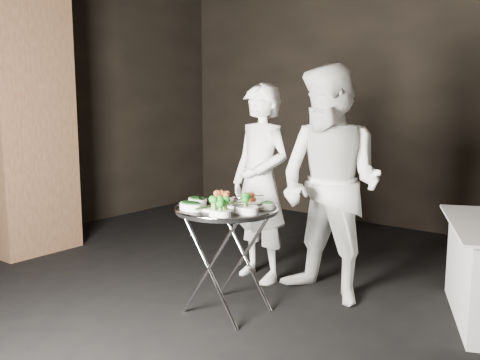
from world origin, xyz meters
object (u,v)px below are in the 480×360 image
Objects in this scene: tray_stand at (227,255)px; waiter_left at (261,183)px; serving_tray at (227,209)px; waiter_right at (330,185)px.

tray_stand is 0.46× the size of waiter_left.
tray_stand is at bearing 85.24° from serving_tray.
tray_stand is 0.87m from waiter_left.
tray_stand is 0.42× the size of waiter_right.
waiter_left is 0.93× the size of waiter_right.
serving_tray is 0.82m from waiter_right.
waiter_right reaches higher than serving_tray.
tray_stand is at bearing -116.00° from waiter_right.
tray_stand is at bearing -59.74° from waiter_left.
serving_tray is (-0.00, -0.00, 0.34)m from tray_stand.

